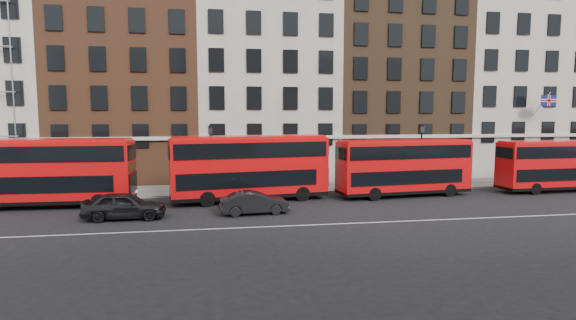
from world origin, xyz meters
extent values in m
plane|color=black|center=(0.00, 0.00, 0.00)|extent=(120.00, 120.00, 0.00)
cube|color=gray|center=(0.00, 10.50, 0.07)|extent=(80.00, 5.00, 0.15)
cube|color=gray|center=(0.00, 8.00, 0.08)|extent=(80.00, 0.30, 0.16)
cube|color=white|center=(0.00, -2.00, 0.01)|extent=(70.00, 0.12, 0.01)
cube|color=brown|center=(-12.80, 18.00, 11.00)|extent=(12.80, 10.00, 22.00)
cube|color=#A5A192|center=(0.00, 18.00, 9.50)|extent=(12.80, 10.00, 19.00)
cube|color=brown|center=(12.80, 18.00, 10.50)|extent=(12.80, 10.00, 21.00)
cube|color=#B2A899|center=(25.60, 18.00, 10.00)|extent=(12.80, 10.00, 20.00)
cube|color=red|center=(-16.15, 5.64, 2.42)|extent=(10.99, 2.92, 4.11)
cube|color=black|center=(-16.15, 5.64, 0.49)|extent=(10.99, 2.96, 0.25)
cube|color=black|center=(-16.46, 5.65, 1.72)|extent=(9.75, 2.97, 1.09)
cube|color=black|center=(-16.15, 5.64, 3.69)|extent=(10.58, 2.99, 1.04)
cube|color=red|center=(-16.15, 5.64, 4.52)|extent=(10.67, 2.71, 0.19)
cube|color=black|center=(-10.65, 5.47, 1.61)|extent=(0.15, 2.29, 1.35)
cube|color=black|center=(-10.65, 5.47, 2.72)|extent=(0.14, 1.98, 0.44)
cylinder|color=black|center=(-12.65, 4.37, 0.52)|extent=(1.05, 0.32, 1.04)
cylinder|color=black|center=(-12.58, 6.70, 0.52)|extent=(1.05, 0.32, 1.04)
cylinder|color=black|center=(-19.23, 6.89, 0.52)|extent=(1.05, 0.32, 1.04)
cube|color=red|center=(-2.61, 5.64, 2.47)|extent=(11.41, 4.15, 4.20)
cube|color=black|center=(-2.61, 5.64, 0.50)|extent=(11.42, 4.19, 0.26)
cube|color=black|center=(-2.92, 5.59, 1.75)|extent=(10.16, 4.06, 1.12)
cube|color=black|center=(-2.61, 5.64, 3.77)|extent=(11.01, 4.18, 1.06)
cube|color=red|center=(-2.61, 5.64, 4.62)|extent=(11.07, 3.90, 0.19)
cube|color=black|center=(2.96, 6.40, 1.65)|extent=(0.40, 2.33, 1.38)
cube|color=black|center=(2.96, 6.40, 2.78)|extent=(0.36, 2.01, 0.45)
cylinder|color=black|center=(1.13, 4.95, 0.53)|extent=(1.09, 0.44, 1.06)
cylinder|color=black|center=(0.81, 7.31, 0.53)|extent=(1.09, 0.44, 1.06)
cylinder|color=black|center=(-5.60, 4.02, 0.53)|extent=(1.09, 0.44, 1.06)
cylinder|color=black|center=(-5.93, 6.38, 0.53)|extent=(1.09, 0.44, 1.06)
cube|color=red|center=(9.14, 5.64, 2.27)|extent=(10.45, 3.45, 3.86)
cube|color=black|center=(9.14, 5.64, 0.46)|extent=(10.45, 3.49, 0.23)
cube|color=black|center=(8.84, 5.61, 1.61)|extent=(9.29, 3.41, 1.03)
cube|color=black|center=(9.14, 5.64, 3.47)|extent=(10.07, 3.49, 0.98)
cube|color=red|center=(9.14, 5.64, 4.25)|extent=(10.14, 3.23, 0.18)
cube|color=black|center=(14.28, 6.15, 1.51)|extent=(0.29, 2.15, 1.27)
cube|color=black|center=(14.28, 6.15, 2.56)|extent=(0.26, 1.85, 0.41)
cylinder|color=black|center=(12.55, 4.88, 0.49)|extent=(1.00, 0.37, 0.98)
cylinder|color=black|center=(12.33, 7.06, 0.49)|extent=(1.00, 0.37, 0.98)
cylinder|color=black|center=(6.33, 4.26, 0.49)|extent=(1.00, 0.37, 0.98)
cylinder|color=black|center=(6.11, 6.43, 0.49)|extent=(1.00, 0.37, 0.98)
cube|color=red|center=(22.28, 5.64, 2.16)|extent=(9.83, 2.62, 3.67)
cube|color=black|center=(22.28, 5.64, 0.44)|extent=(9.83, 2.66, 0.22)
cube|color=black|center=(22.00, 5.63, 1.53)|extent=(8.72, 2.66, 0.98)
cube|color=black|center=(22.28, 5.64, 3.30)|extent=(9.46, 2.69, 0.93)
cube|color=red|center=(22.28, 5.64, 4.04)|extent=(9.54, 2.43, 0.17)
cylinder|color=black|center=(19.53, 4.51, 0.46)|extent=(0.94, 0.29, 0.93)
cylinder|color=black|center=(19.46, 6.59, 0.46)|extent=(0.94, 0.29, 0.93)
imported|color=black|center=(-10.45, 1.27, 0.82)|extent=(4.82, 1.99, 1.63)
imported|color=black|center=(-2.65, 1.38, 0.71)|extent=(4.44, 1.92, 1.42)
cylinder|color=black|center=(-5.38, 8.66, 2.45)|extent=(0.14, 0.14, 4.60)
cylinder|color=black|center=(-5.38, 8.66, 0.45)|extent=(0.32, 0.32, 0.60)
cube|color=#262626|center=(-5.38, 8.66, 5.00)|extent=(0.32, 0.32, 0.55)
cone|color=black|center=(-5.38, 8.66, 5.35)|extent=(0.44, 0.44, 0.25)
cylinder|color=black|center=(12.17, 9.09, 2.45)|extent=(0.14, 0.14, 4.60)
cylinder|color=black|center=(12.17, 9.09, 0.45)|extent=(0.32, 0.32, 0.60)
cube|color=#262626|center=(12.17, 9.09, 5.00)|extent=(0.32, 0.32, 0.55)
cone|color=black|center=(12.17, 9.09, 5.35)|extent=(0.44, 0.44, 0.25)
cylinder|color=black|center=(23.69, 8.61, 1.45)|extent=(0.12, 0.12, 2.60)
cube|color=black|center=(23.69, 8.46, 3.05)|extent=(0.25, 0.30, 0.75)
sphere|color=red|center=(23.69, 8.29, 3.27)|extent=(0.14, 0.14, 0.14)
sphere|color=#0C9919|center=(23.69, 8.29, 2.83)|extent=(0.14, 0.14, 0.14)
camera|label=1|loc=(-5.02, -26.40, 6.30)|focal=28.00mm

